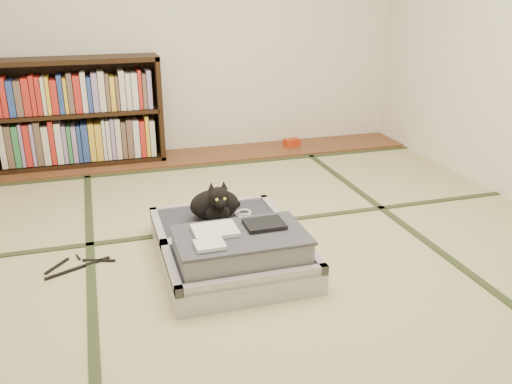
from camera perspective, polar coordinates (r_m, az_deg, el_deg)
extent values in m
plane|color=tan|center=(3.25, 0.96, -6.33)|extent=(4.50, 4.50, 0.00)
cube|color=brown|center=(5.06, -6.00, 3.81)|extent=(4.00, 0.50, 0.02)
cube|color=#B52C0E|center=(5.31, 3.80, 5.23)|extent=(0.16, 0.12, 0.07)
plane|color=silver|center=(5.09, -7.11, 17.53)|extent=(4.00, 0.00, 4.00)
cube|color=#2D381E|center=(3.13, -16.96, -8.43)|extent=(0.05, 4.50, 0.01)
cube|color=#2D381E|center=(3.65, 16.09, -3.93)|extent=(0.05, 4.50, 0.01)
cube|color=#2D381E|center=(3.60, -1.00, -3.47)|extent=(4.00, 0.05, 0.01)
cube|color=#2D381E|center=(4.78, -5.29, 2.73)|extent=(4.00, 0.05, 0.01)
cube|color=black|center=(4.96, -10.22, 8.75)|extent=(0.04, 0.33, 0.91)
cube|color=black|center=(5.04, -17.71, 3.09)|extent=(1.42, 0.33, 0.04)
cube|color=black|center=(4.86, -18.87, 13.01)|extent=(1.42, 0.33, 0.04)
cube|color=black|center=(4.93, -18.27, 7.94)|extent=(1.36, 0.33, 0.03)
cube|color=black|center=(5.08, -18.27, 8.32)|extent=(1.42, 0.02, 0.91)
cube|color=gray|center=(4.96, -17.99, 5.44)|extent=(1.28, 0.23, 0.39)
cube|color=gray|center=(4.87, -18.53, 10.06)|extent=(1.28, 0.23, 0.35)
cube|color=#B9B9BE|center=(2.92, -1.58, -8.24)|extent=(0.78, 0.52, 0.14)
cube|color=#303038|center=(2.90, -1.58, -7.63)|extent=(0.70, 0.44, 0.10)
cube|color=#B9B9BE|center=(2.68, -0.21, -9.27)|extent=(0.78, 0.04, 0.05)
cube|color=#B9B9BE|center=(3.09, -2.77, -4.98)|extent=(0.78, 0.04, 0.05)
cube|color=#B9B9BE|center=(2.82, -8.91, -7.92)|extent=(0.04, 0.52, 0.05)
cube|color=#B9B9BE|center=(2.99, 5.28, -5.98)|extent=(0.04, 0.52, 0.05)
cube|color=#B9B9BE|center=(3.37, -3.94, -4.09)|extent=(0.78, 0.52, 0.14)
cube|color=#303038|center=(3.35, -3.95, -3.54)|extent=(0.70, 0.44, 0.10)
cube|color=#B9B9BE|center=(3.13, -2.96, -4.66)|extent=(0.78, 0.04, 0.05)
cube|color=#B9B9BE|center=(3.55, -4.85, -1.45)|extent=(0.78, 0.04, 0.05)
cube|color=#B9B9BE|center=(3.29, -10.26, -3.67)|extent=(0.04, 0.52, 0.05)
cube|color=#B9B9BE|center=(3.43, 2.05, -2.23)|extent=(0.04, 0.52, 0.05)
cylinder|color=black|center=(3.11, -2.87, -4.73)|extent=(0.70, 0.02, 0.02)
cube|color=gray|center=(2.86, -1.60, -5.96)|extent=(0.67, 0.41, 0.14)
cube|color=#3F3E47|center=(2.82, -1.62, -4.55)|extent=(0.69, 0.43, 0.02)
cube|color=silver|center=(2.83, -4.34, -4.04)|extent=(0.23, 0.19, 0.02)
cube|color=black|center=(2.90, 0.89, -3.39)|extent=(0.21, 0.17, 0.02)
cube|color=silver|center=(2.69, -4.90, -5.55)|extent=(0.15, 0.12, 0.02)
cube|color=white|center=(2.66, -4.97, -11.29)|extent=(0.06, 0.01, 0.04)
cube|color=white|center=(2.69, -2.31, -11.16)|extent=(0.05, 0.01, 0.04)
cube|color=orange|center=(2.78, 5.06, -9.73)|extent=(0.05, 0.01, 0.04)
cube|color=#197F33|center=(2.75, 3.64, -9.61)|extent=(0.04, 0.01, 0.03)
ellipsoid|color=black|center=(3.30, -4.39, -1.33)|extent=(0.30, 0.20, 0.19)
ellipsoid|color=black|center=(3.23, -4.03, -2.24)|extent=(0.15, 0.11, 0.11)
ellipsoid|color=black|center=(3.16, -3.95, -0.54)|extent=(0.13, 0.12, 0.12)
sphere|color=black|center=(3.12, -3.73, -1.23)|extent=(0.06, 0.06, 0.06)
cone|color=black|center=(3.15, -4.73, 0.58)|extent=(0.05, 0.06, 0.06)
cone|color=black|center=(3.16, -3.41, 0.71)|extent=(0.05, 0.06, 0.06)
sphere|color=#A5BF33|center=(3.10, -4.14, -0.82)|extent=(0.02, 0.02, 0.02)
sphere|color=#A5BF33|center=(3.11, -3.31, -0.73)|extent=(0.02, 0.02, 0.02)
cylinder|color=black|center=(3.43, -3.01, -1.61)|extent=(0.18, 0.11, 0.03)
torus|color=white|center=(3.38, -1.39, -2.31)|extent=(0.11, 0.11, 0.01)
torus|color=white|center=(3.37, -1.28, -2.13)|extent=(0.09, 0.09, 0.01)
cube|color=black|center=(3.22, -18.22, -7.59)|extent=(0.35, 0.18, 0.01)
cube|color=black|center=(3.28, -20.22, -7.32)|extent=(0.13, 0.16, 0.01)
cube|color=black|center=(3.27, -16.21, -6.93)|extent=(0.19, 0.07, 0.01)
cylinder|color=black|center=(3.34, -18.21, -6.53)|extent=(0.03, 0.07, 0.01)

